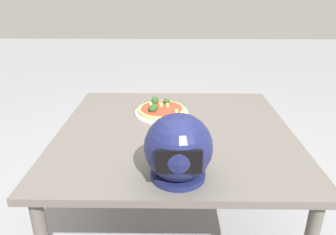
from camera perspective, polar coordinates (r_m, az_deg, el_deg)
The scene contains 4 objects.
dining_table at distance 1.56m, azimuth 1.26°, elevation -4.51°, with size 1.10×1.08×0.70m.
pizza_plate at distance 1.71m, azimuth -1.15°, elevation 0.87°, with size 0.28×0.28×0.01m, color white.
pizza at distance 1.70m, azimuth -1.34°, elevation 1.58°, with size 0.25×0.25×0.05m.
motorcycle_helmet at distance 1.11m, azimuth 1.85°, elevation -5.58°, with size 0.24×0.24×0.24m.
Camera 1 is at (0.01, 1.38, 1.35)m, focal length 34.27 mm.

